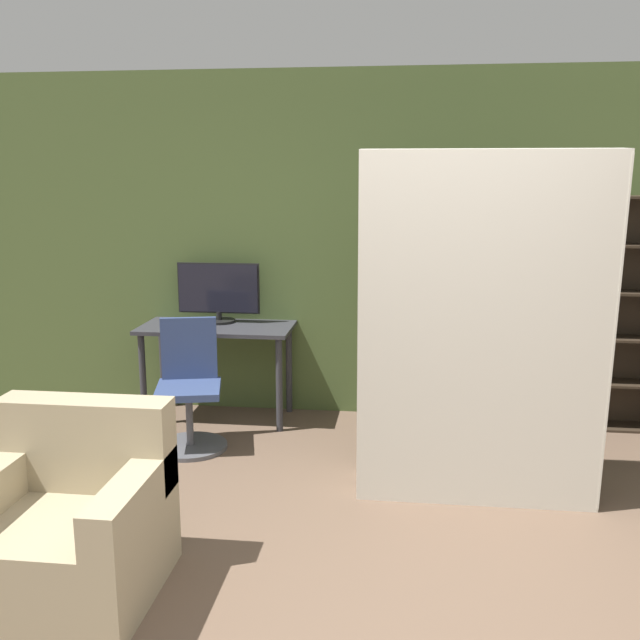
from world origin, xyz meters
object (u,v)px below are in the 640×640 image
mattress_far (478,324)px  armchair (68,524)px  monitor (219,292)px  bookshelf (597,317)px  mattress_near (483,334)px  office_chair (189,397)px

mattress_far → armchair: size_ratio=2.41×
monitor → mattress_far: mattress_far is taller
bookshelf → mattress_near: size_ratio=0.86×
mattress_near → armchair: 2.38m
office_chair → armchair: (-0.03, -1.79, -0.04)m
office_chair → mattress_far: 2.09m
office_chair → armchair: 1.79m
mattress_near → mattress_far: mattress_near is taller
office_chair → bookshelf: bearing=14.9°
bookshelf → mattress_near: 1.77m
mattress_far → armchair: (-1.98, -1.40, -0.71)m
office_chair → armchair: office_chair is taller
monitor → bookshelf: size_ratio=0.37×
office_chair → armchair: size_ratio=1.07×
armchair → mattress_near: bearing=29.7°
bookshelf → mattress_far: 1.55m
monitor → armchair: size_ratio=0.77×
bookshelf → mattress_far: (-0.99, -1.18, 0.17)m
mattress_near → armchair: bearing=-150.3°
office_chair → bookshelf: size_ratio=0.52×
monitor → office_chair: monitor is taller
monitor → mattress_near: (1.91, -1.40, 0.03)m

